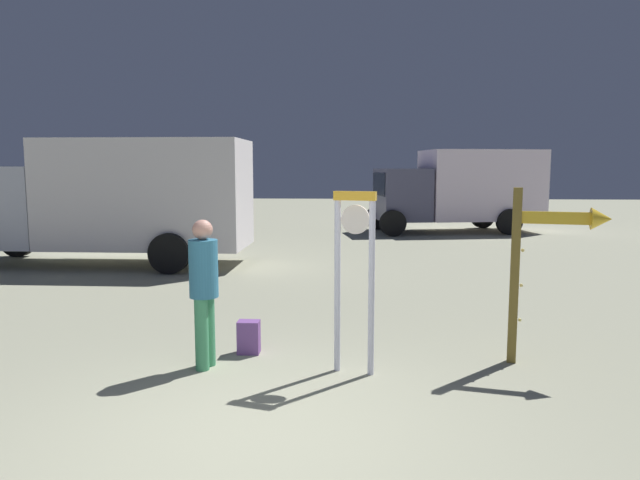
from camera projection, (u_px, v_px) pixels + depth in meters
name	position (u px, v px, depth m)	size (l,w,h in m)	color
ground_plane	(249.00, 441.00, 4.92)	(80.00, 80.00, 0.00)	gray
standing_clock	(355.00, 265.00, 6.43)	(0.48, 0.21, 2.05)	silver
arrow_sign	(549.00, 249.00, 6.66)	(1.07, 0.40, 2.08)	olive
person_near_clock	(204.00, 286.00, 6.62)	(0.33, 0.33, 1.72)	#409463
backpack	(249.00, 337.00, 7.24)	(0.27, 0.24, 0.41)	#73448D
box_truck_near	(118.00, 198.00, 13.75)	(6.71, 2.47, 2.96)	silver
box_truck_far	(463.00, 188.00, 21.09)	(6.40, 3.50, 2.96)	white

